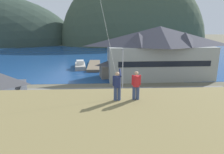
{
  "coord_description": "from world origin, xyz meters",
  "views": [
    {
      "loc": [
        -2.2,
        -19.62,
        10.64
      ],
      "look_at": [
        -0.76,
        9.0,
        3.53
      ],
      "focal_mm": 31.97,
      "sensor_mm": 36.0,
      "label": 1
    }
  ],
  "objects_px": {
    "parked_car_front_row_red": "(146,95)",
    "harbor_lodge": "(159,51)",
    "parked_car_mid_row_near": "(173,118)",
    "parking_light_pole": "(123,69)",
    "person_kite_flyer": "(117,85)",
    "parked_car_back_row_left": "(97,117)",
    "wharf_dock": "(94,65)",
    "parked_car_front_row_end": "(57,102)",
    "person_companion": "(136,84)",
    "moored_boat_wharfside": "(80,65)",
    "storage_shed_waterside": "(112,68)",
    "parked_car_front_row_silver": "(183,96)"
  },
  "relations": [
    {
      "from": "storage_shed_waterside",
      "to": "person_companion",
      "type": "distance_m",
      "value": 31.91
    },
    {
      "from": "parked_car_mid_row_near",
      "to": "person_kite_flyer",
      "type": "height_order",
      "value": "person_kite_flyer"
    },
    {
      "from": "moored_boat_wharfside",
      "to": "person_kite_flyer",
      "type": "height_order",
      "value": "person_kite_flyer"
    },
    {
      "from": "parking_light_pole",
      "to": "parked_car_mid_row_near",
      "type": "bearing_deg",
      "value": -67.53
    },
    {
      "from": "storage_shed_waterside",
      "to": "parking_light_pole",
      "type": "xyz_separation_m",
      "value": [
        1.09,
        -12.62,
        2.3
      ]
    },
    {
      "from": "parked_car_front_row_red",
      "to": "harbor_lodge",
      "type": "bearing_deg",
      "value": 68.45
    },
    {
      "from": "parked_car_back_row_left",
      "to": "person_kite_flyer",
      "type": "distance_m",
      "value": 11.16
    },
    {
      "from": "parked_car_front_row_end",
      "to": "parking_light_pole",
      "type": "xyz_separation_m",
      "value": [
        9.18,
        5.0,
        3.27
      ]
    },
    {
      "from": "moored_boat_wharfside",
      "to": "parked_car_back_row_left",
      "type": "height_order",
      "value": "moored_boat_wharfside"
    },
    {
      "from": "moored_boat_wharfside",
      "to": "storage_shed_waterside",
      "type": "bearing_deg",
      "value": -53.19
    },
    {
      "from": "storage_shed_waterside",
      "to": "parked_car_front_row_end",
      "type": "xyz_separation_m",
      "value": [
        -8.08,
        -17.62,
        -0.97
      ]
    },
    {
      "from": "parked_car_front_row_silver",
      "to": "parked_car_mid_row_near",
      "type": "height_order",
      "value": "same"
    },
    {
      "from": "wharf_dock",
      "to": "person_companion",
      "type": "relative_size",
      "value": 8.77
    },
    {
      "from": "parked_car_front_row_red",
      "to": "person_kite_flyer",
      "type": "distance_m",
      "value": 18.1
    },
    {
      "from": "wharf_dock",
      "to": "parked_car_front_row_red",
      "type": "distance_m",
      "value": 29.18
    },
    {
      "from": "storage_shed_waterside",
      "to": "person_kite_flyer",
      "type": "relative_size",
      "value": 3.17
    },
    {
      "from": "parked_car_front_row_end",
      "to": "person_kite_flyer",
      "type": "xyz_separation_m",
      "value": [
        6.87,
        -13.94,
        6.3
      ]
    },
    {
      "from": "storage_shed_waterside",
      "to": "parking_light_pole",
      "type": "height_order",
      "value": "parking_light_pole"
    },
    {
      "from": "storage_shed_waterside",
      "to": "parked_car_front_row_end",
      "type": "distance_m",
      "value": 19.41
    },
    {
      "from": "parked_car_front_row_silver",
      "to": "person_kite_flyer",
      "type": "height_order",
      "value": "person_kite_flyer"
    },
    {
      "from": "harbor_lodge",
      "to": "moored_boat_wharfside",
      "type": "height_order",
      "value": "harbor_lodge"
    },
    {
      "from": "parked_car_front_row_red",
      "to": "person_kite_flyer",
      "type": "xyz_separation_m",
      "value": [
        -5.49,
        -16.06,
        6.3
      ]
    },
    {
      "from": "storage_shed_waterside",
      "to": "parked_car_back_row_left",
      "type": "distance_m",
      "value": 22.66
    },
    {
      "from": "parked_car_mid_row_near",
      "to": "parking_light_pole",
      "type": "xyz_separation_m",
      "value": [
        -4.4,
        10.63,
        3.27
      ]
    },
    {
      "from": "moored_boat_wharfside",
      "to": "parked_car_front_row_end",
      "type": "relative_size",
      "value": 2.0
    },
    {
      "from": "parked_car_mid_row_near",
      "to": "parked_car_back_row_left",
      "type": "distance_m",
      "value": 8.28
    },
    {
      "from": "parked_car_mid_row_near",
      "to": "person_kite_flyer",
      "type": "distance_m",
      "value": 12.39
    },
    {
      "from": "parked_car_front_row_silver",
      "to": "parked_car_back_row_left",
      "type": "xyz_separation_m",
      "value": [
        -12.34,
        -6.39,
        0.0
      ]
    },
    {
      "from": "parked_car_back_row_left",
      "to": "person_kite_flyer",
      "type": "height_order",
      "value": "person_kite_flyer"
    },
    {
      "from": "parked_car_front_row_end",
      "to": "storage_shed_waterside",
      "type": "bearing_deg",
      "value": 65.36
    },
    {
      "from": "parked_car_front_row_silver",
      "to": "storage_shed_waterside",
      "type": "bearing_deg",
      "value": 120.82
    },
    {
      "from": "parked_car_mid_row_near",
      "to": "parked_car_back_row_left",
      "type": "bearing_deg",
      "value": 174.59
    },
    {
      "from": "parking_light_pole",
      "to": "harbor_lodge",
      "type": "bearing_deg",
      "value": 52.69
    },
    {
      "from": "parked_car_back_row_left",
      "to": "parking_light_pole",
      "type": "distance_m",
      "value": 11.07
    },
    {
      "from": "parked_car_mid_row_near",
      "to": "parked_car_back_row_left",
      "type": "xyz_separation_m",
      "value": [
        -8.24,
        0.78,
        0.0
      ]
    },
    {
      "from": "wharf_dock",
      "to": "moored_boat_wharfside",
      "type": "bearing_deg",
      "value": -155.98
    },
    {
      "from": "harbor_lodge",
      "to": "person_companion",
      "type": "bearing_deg",
      "value": -108.32
    },
    {
      "from": "harbor_lodge",
      "to": "person_kite_flyer",
      "type": "xyz_separation_m",
      "value": [
        -11.27,
        -30.7,
        1.54
      ]
    },
    {
      "from": "moored_boat_wharfside",
      "to": "parked_car_mid_row_near",
      "type": "bearing_deg",
      "value": -68.3
    },
    {
      "from": "parking_light_pole",
      "to": "person_kite_flyer",
      "type": "height_order",
      "value": "person_kite_flyer"
    },
    {
      "from": "parked_car_mid_row_near",
      "to": "person_companion",
      "type": "distance_m",
      "value": 11.74
    },
    {
      "from": "wharf_dock",
      "to": "parked_car_front_row_end",
      "type": "xyz_separation_m",
      "value": [
        -3.74,
        -29.99,
        0.71
      ]
    },
    {
      "from": "wharf_dock",
      "to": "parked_car_front_row_red",
      "type": "bearing_deg",
      "value": -72.82
    },
    {
      "from": "parked_car_back_row_left",
      "to": "person_kite_flyer",
      "type": "bearing_deg",
      "value": -80.39
    },
    {
      "from": "moored_boat_wharfside",
      "to": "parked_car_mid_row_near",
      "type": "height_order",
      "value": "moored_boat_wharfside"
    },
    {
      "from": "parked_car_mid_row_near",
      "to": "person_kite_flyer",
      "type": "bearing_deg",
      "value": -128.91
    },
    {
      "from": "parked_car_mid_row_near",
      "to": "wharf_dock",
      "type": "bearing_deg",
      "value": 105.43
    },
    {
      "from": "storage_shed_waterside",
      "to": "parked_car_front_row_end",
      "type": "relative_size",
      "value": 1.36
    },
    {
      "from": "parked_car_back_row_left",
      "to": "parking_light_pole",
      "type": "bearing_deg",
      "value": 68.69
    },
    {
      "from": "moored_boat_wharfside",
      "to": "parked_car_front_row_red",
      "type": "height_order",
      "value": "moored_boat_wharfside"
    }
  ]
}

